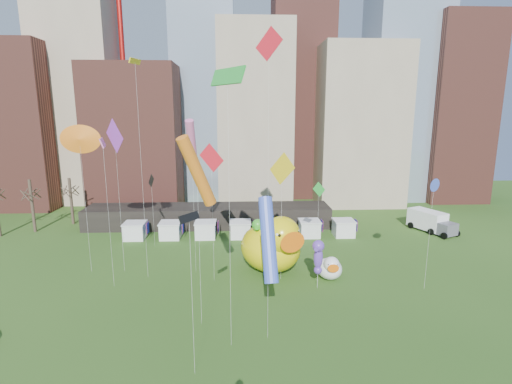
{
  "coord_description": "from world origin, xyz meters",
  "views": [
    {
      "loc": [
        0.88,
        -17.1,
        17.71
      ],
      "look_at": [
        2.09,
        10.31,
        12.0
      ],
      "focal_mm": 27.0,
      "sensor_mm": 36.0,
      "label": 1
    }
  ],
  "objects_px": {
    "box_truck": "(430,221)",
    "seahorse_purple": "(319,254)",
    "small_duck": "(330,268)",
    "seahorse_green": "(258,233)",
    "big_duck": "(273,245)"
  },
  "relations": [
    {
      "from": "box_truck",
      "to": "seahorse_purple",
      "type": "bearing_deg",
      "value": -162.8
    },
    {
      "from": "small_duck",
      "to": "seahorse_purple",
      "type": "bearing_deg",
      "value": -126.96
    },
    {
      "from": "small_duck",
      "to": "seahorse_green",
      "type": "bearing_deg",
      "value": 165.18
    },
    {
      "from": "small_duck",
      "to": "seahorse_purple",
      "type": "height_order",
      "value": "seahorse_purple"
    },
    {
      "from": "seahorse_green",
      "to": "box_truck",
      "type": "bearing_deg",
      "value": 34.69
    },
    {
      "from": "small_duck",
      "to": "seahorse_purple",
      "type": "distance_m",
      "value": 3.67
    },
    {
      "from": "seahorse_green",
      "to": "seahorse_purple",
      "type": "distance_m",
      "value": 7.49
    },
    {
      "from": "small_duck",
      "to": "box_truck",
      "type": "xyz_separation_m",
      "value": [
        19.12,
        16.24,
        0.27
      ]
    },
    {
      "from": "big_duck",
      "to": "seahorse_green",
      "type": "xyz_separation_m",
      "value": [
        -1.67,
        -0.04,
        1.41
      ]
    },
    {
      "from": "big_duck",
      "to": "seahorse_purple",
      "type": "bearing_deg",
      "value": -71.83
    },
    {
      "from": "big_duck",
      "to": "small_duck",
      "type": "height_order",
      "value": "big_duck"
    },
    {
      "from": "small_duck",
      "to": "box_truck",
      "type": "height_order",
      "value": "box_truck"
    },
    {
      "from": "small_duck",
      "to": "seahorse_purple",
      "type": "xyz_separation_m",
      "value": [
        -1.76,
        -2.16,
        2.39
      ]
    },
    {
      "from": "big_duck",
      "to": "box_truck",
      "type": "bearing_deg",
      "value": 4.15
    },
    {
      "from": "seahorse_green",
      "to": "box_truck",
      "type": "distance_m",
      "value": 30.32
    }
  ]
}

